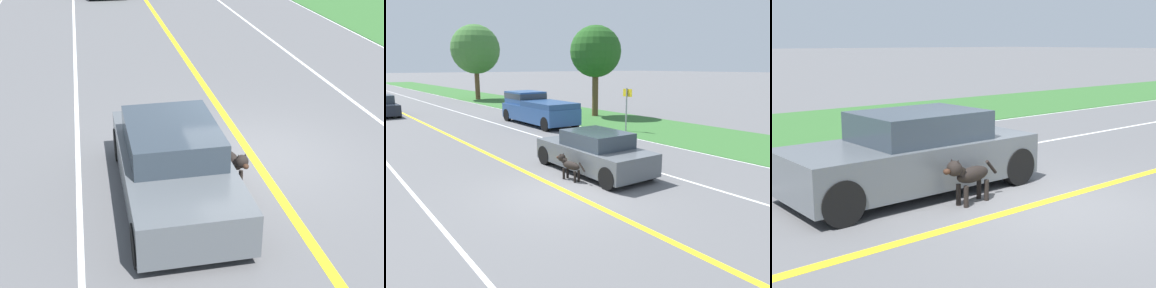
# 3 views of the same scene
# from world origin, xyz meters

# --- Properties ---
(ground_plane) EXTENTS (400.00, 400.00, 0.00)m
(ground_plane) POSITION_xyz_m (0.00, 0.00, 0.00)
(ground_plane) COLOR #5B5B5E
(centre_divider_line) EXTENTS (0.18, 160.00, 0.01)m
(centre_divider_line) POSITION_xyz_m (0.00, 0.00, 0.00)
(centre_divider_line) COLOR yellow
(centre_divider_line) RESTS_ON ground
(lane_edge_line_right) EXTENTS (0.14, 160.00, 0.01)m
(lane_edge_line_right) POSITION_xyz_m (7.00, 0.00, 0.00)
(lane_edge_line_right) COLOR white
(lane_edge_line_right) RESTS_ON ground
(lane_dash_same_dir) EXTENTS (0.10, 160.00, 0.01)m
(lane_dash_same_dir) POSITION_xyz_m (3.50, 0.00, 0.00)
(lane_dash_same_dir) COLOR white
(lane_dash_same_dir) RESTS_ON ground
(lane_dash_oncoming) EXTENTS (0.10, 160.00, 0.01)m
(lane_dash_oncoming) POSITION_xyz_m (-3.50, 0.00, 0.00)
(lane_dash_oncoming) COLOR white
(lane_dash_oncoming) RESTS_ON ground
(grass_verge_right) EXTENTS (6.00, 160.00, 0.03)m
(grass_verge_right) POSITION_xyz_m (10.00, 0.00, 0.01)
(grass_verge_right) COLOR #33662D
(grass_verge_right) RESTS_ON ground
(ego_car) EXTENTS (1.82, 4.28, 1.36)m
(ego_car) POSITION_xyz_m (1.85, 1.18, 0.64)
(ego_car) COLOR #51565B
(ego_car) RESTS_ON ground
(dog) EXTENTS (0.36, 1.23, 0.77)m
(dog) POSITION_xyz_m (0.69, 0.95, 0.47)
(dog) COLOR black
(dog) RESTS_ON ground
(pickup_truck) EXTENTS (2.10, 5.73, 1.86)m
(pickup_truck) POSITION_xyz_m (5.49, 11.39, 0.94)
(pickup_truck) COLOR #284C84
(pickup_truck) RESTS_ON ground
(roadside_tree_right_near) EXTENTS (3.43, 3.43, 6.06)m
(roadside_tree_right_near) POSITION_xyz_m (10.49, 12.10, 4.31)
(roadside_tree_right_near) COLOR brown
(roadside_tree_right_near) RESTS_ON ground
(roadside_tree_right_far) EXTENTS (4.89, 4.89, 7.50)m
(roadside_tree_right_far) POSITION_xyz_m (8.78, 29.49, 5.03)
(roadside_tree_right_far) COLOR brown
(roadside_tree_right_far) RESTS_ON ground
(street_sign) EXTENTS (0.11, 0.64, 2.28)m
(street_sign) POSITION_xyz_m (8.02, 6.29, 1.45)
(street_sign) COLOR gray
(street_sign) RESTS_ON ground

